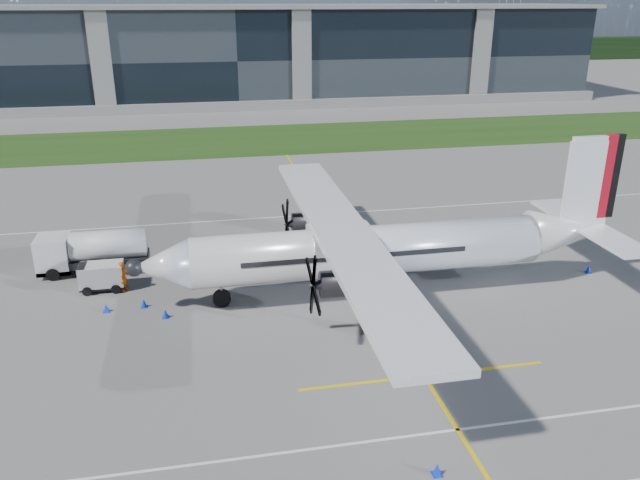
# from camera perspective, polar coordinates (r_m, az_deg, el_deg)

# --- Properties ---
(ground) EXTENTS (400.00, 400.00, 0.00)m
(ground) POSITION_cam_1_polar(r_m,az_deg,el_deg) (71.87, -5.56, 7.80)
(ground) COLOR #63605D
(ground) RESTS_ON ground
(grass_strip) EXTENTS (400.00, 18.00, 0.04)m
(grass_strip) POSITION_cam_1_polar(r_m,az_deg,el_deg) (79.64, -6.17, 9.11)
(grass_strip) COLOR #1E3F11
(grass_strip) RESTS_ON ground
(terminal_building) EXTENTS (120.00, 20.00, 15.00)m
(terminal_building) POSITION_cam_1_polar(r_m,az_deg,el_deg) (110.19, -7.94, 16.33)
(terminal_building) COLOR black
(terminal_building) RESTS_ON ground
(tree_line) EXTENTS (400.00, 6.00, 6.00)m
(tree_line) POSITION_cam_1_polar(r_m,az_deg,el_deg) (170.28, -9.22, 16.42)
(tree_line) COLOR black
(tree_line) RESTS_ON ground
(pylon_east) EXTENTS (9.00, 4.60, 30.00)m
(pylon_east) POSITION_cam_1_polar(r_m,az_deg,el_deg) (201.64, 16.96, 19.96)
(pylon_east) COLOR gray
(pylon_east) RESTS_ON ground
(yellow_taxiway_centerline) EXTENTS (0.20, 70.00, 0.01)m
(yellow_taxiway_centerline) POSITION_cam_1_polar(r_m,az_deg,el_deg) (44.02, 2.38, -0.93)
(yellow_taxiway_centerline) COLOR yellow
(yellow_taxiway_centerline) RESTS_ON ground
(turboprop_aircraft) EXTENTS (29.17, 30.25, 9.07)m
(turboprop_aircraft) POSITION_cam_1_polar(r_m,az_deg,el_deg) (36.32, 6.16, 1.71)
(turboprop_aircraft) COLOR white
(turboprop_aircraft) RESTS_ON ground
(fuel_tanker_truck) EXTENTS (7.19, 2.34, 2.70)m
(fuel_tanker_truck) POSITION_cam_1_polar(r_m,az_deg,el_deg) (42.86, -20.70, -1.05)
(fuel_tanker_truck) COLOR silver
(fuel_tanker_truck) RESTS_ON ground
(baggage_tug) EXTENTS (2.75, 1.65, 1.65)m
(baggage_tug) POSITION_cam_1_polar(r_m,az_deg,el_deg) (40.13, -19.31, -3.19)
(baggage_tug) COLOR silver
(baggage_tug) RESTS_ON ground
(ground_crew_person) EXTENTS (0.89, 1.04, 2.15)m
(ground_crew_person) POSITION_cam_1_polar(r_m,az_deg,el_deg) (39.42, -17.54, -3.02)
(ground_crew_person) COLOR #F25907
(ground_crew_person) RESTS_ON ground
(safety_cone_fwd) EXTENTS (0.36, 0.36, 0.50)m
(safety_cone_fwd) POSITION_cam_1_polar(r_m,az_deg,el_deg) (37.49, -18.96, -5.88)
(safety_cone_fwd) COLOR #0C2DCF
(safety_cone_fwd) RESTS_ON ground
(safety_cone_tail) EXTENTS (0.36, 0.36, 0.50)m
(safety_cone_tail) POSITION_cam_1_polar(r_m,az_deg,el_deg) (43.94, 23.34, -2.45)
(safety_cone_tail) COLOR #0C2DCF
(safety_cone_tail) RESTS_ON ground
(safety_cone_portwing) EXTENTS (0.36, 0.36, 0.50)m
(safety_cone_portwing) POSITION_cam_1_polar(r_m,az_deg,el_deg) (25.09, 10.66, -19.91)
(safety_cone_portwing) COLOR #0C2DCF
(safety_cone_portwing) RESTS_ON ground
(safety_cone_nose_port) EXTENTS (0.36, 0.36, 0.50)m
(safety_cone_nose_port) POSITION_cam_1_polar(r_m,az_deg,el_deg) (35.91, -13.94, -6.54)
(safety_cone_nose_port) COLOR #0C2DCF
(safety_cone_nose_port) RESTS_ON ground
(safety_cone_stbdwing) EXTENTS (0.36, 0.36, 0.50)m
(safety_cone_stbdwing) POSITION_cam_1_polar(r_m,az_deg,el_deg) (50.94, -0.96, 2.52)
(safety_cone_stbdwing) COLOR #0C2DCF
(safety_cone_stbdwing) RESTS_ON ground
(safety_cone_nose_stbd) EXTENTS (0.36, 0.36, 0.50)m
(safety_cone_nose_stbd) POSITION_cam_1_polar(r_m,az_deg,el_deg) (37.39, -15.81, -5.57)
(safety_cone_nose_stbd) COLOR #0C2DCF
(safety_cone_nose_stbd) RESTS_ON ground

